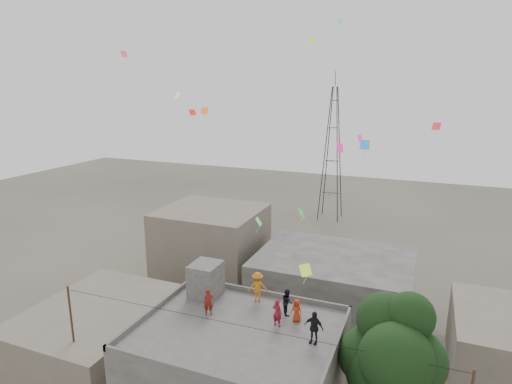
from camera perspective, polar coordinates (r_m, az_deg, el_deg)
main_building at (r=24.34m, az=-2.38°, el=-23.98°), size 10.00×8.00×6.10m
parapet at (r=22.52m, az=-2.47°, el=-17.53°), size 10.00×8.00×0.30m
stair_head_box at (r=25.44m, az=-6.71°, el=-11.55°), size 1.60×1.80×2.00m
neighbor_west at (r=31.58m, az=-20.13°, el=-17.46°), size 8.00×10.00×4.00m
neighbor_north at (r=35.57m, az=10.25°, el=-12.16°), size 12.00×9.00×5.00m
neighbor_northwest at (r=40.68m, az=-5.94°, el=-7.05°), size 9.00×8.00×7.00m
neighbor_east at (r=32.21m, az=30.99°, el=-17.63°), size 7.00×8.00×4.40m
tree at (r=21.61m, az=17.58°, el=-20.19°), size 4.90×4.60×9.10m
transmission_tower at (r=59.37m, az=10.13°, el=5.03°), size 2.97×2.97×20.01m
person_red_adult at (r=22.53m, az=2.85°, el=-15.79°), size 0.60×0.47×1.47m
person_orange_child at (r=23.04m, az=5.44°, el=-15.47°), size 0.66×0.50×1.23m
person_dark_child at (r=23.65m, az=4.19°, el=-14.38°), size 0.81×0.86×1.40m
person_dark_adult at (r=21.36m, az=7.71°, el=-17.45°), size 1.01×0.54×1.64m
person_orange_adult at (r=24.75m, az=0.20°, el=-12.53°), size 1.30×1.06×1.75m
person_red_child at (r=23.61m, az=-6.35°, el=-14.39°), size 0.64×0.58×1.46m
kites at (r=25.42m, az=5.66°, el=8.57°), size 18.15×20.28×12.90m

